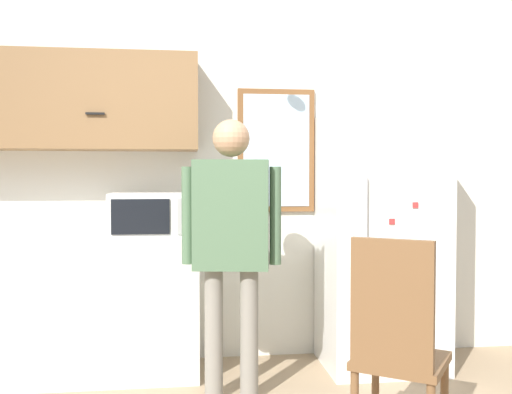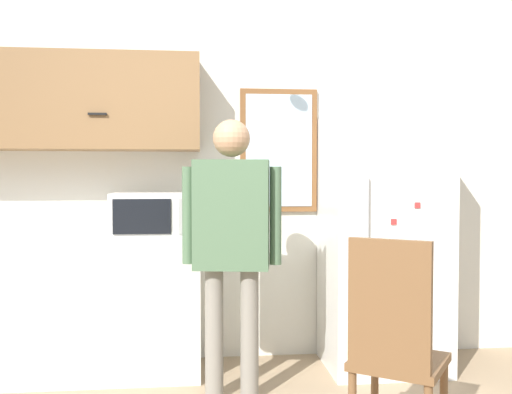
# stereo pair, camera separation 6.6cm
# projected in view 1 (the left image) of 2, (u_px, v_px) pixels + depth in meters

# --- Properties ---
(back_wall) EXTENTS (6.00, 0.06, 2.70)m
(back_wall) POSITION_uv_depth(u_px,v_px,m) (219.00, 174.00, 4.18)
(back_wall) COLOR silver
(back_wall) RESTS_ON ground_plane
(counter) EXTENTS (2.04, 0.57, 0.94)m
(counter) POSITION_uv_depth(u_px,v_px,m) (43.00, 307.00, 3.76)
(counter) COLOR silver
(counter) RESTS_ON ground_plane
(upper_cabinets) EXTENTS (2.04, 0.37, 0.65)m
(upper_cabinets) POSITION_uv_depth(u_px,v_px,m) (44.00, 101.00, 3.82)
(upper_cabinets) COLOR olive
(microwave) EXTENTS (0.52, 0.39, 0.28)m
(microwave) POSITION_uv_depth(u_px,v_px,m) (150.00, 215.00, 3.77)
(microwave) COLOR white
(microwave) RESTS_ON counter
(person) EXTENTS (0.59, 0.29, 1.67)m
(person) POSITION_uv_depth(u_px,v_px,m) (231.00, 229.00, 3.38)
(person) COLOR gray
(person) RESTS_ON ground_plane
(refrigerator) EXTENTS (0.80, 0.67, 1.76)m
(refrigerator) POSITION_uv_depth(u_px,v_px,m) (381.00, 241.00, 3.98)
(refrigerator) COLOR white
(refrigerator) RESTS_ON ground_plane
(chair) EXTENTS (0.57, 0.57, 1.05)m
(chair) POSITION_uv_depth(u_px,v_px,m) (397.00, 341.00, 2.68)
(chair) COLOR brown
(chair) RESTS_ON ground_plane
(window) EXTENTS (0.57, 0.05, 0.90)m
(window) POSITION_uv_depth(u_px,v_px,m) (276.00, 151.00, 4.19)
(window) COLOR brown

